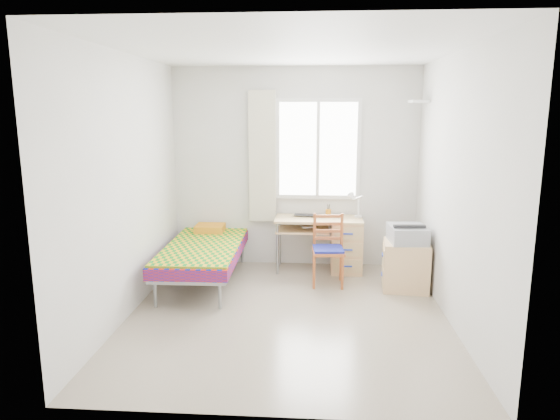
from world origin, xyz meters
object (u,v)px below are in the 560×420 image
object	(u,v)px
desk	(341,242)
printer	(407,234)
bed	(205,249)
cabinet	(405,266)
chair	(329,245)

from	to	relation	value
desk	printer	distance (m)	1.00
bed	cabinet	world-z (taller)	bed
bed	chair	distance (m)	1.50
bed	cabinet	bearing A→B (deg)	-4.30
chair	cabinet	xyz separation A→B (m)	(0.88, -0.14, -0.19)
desk	chair	bearing A→B (deg)	-108.40
printer	bed	bearing A→B (deg)	173.20
chair	cabinet	bearing A→B (deg)	-13.01
bed	chair	world-z (taller)	chair
chair	printer	distance (m)	0.92
bed	cabinet	size ratio (longest dim) A/B	3.33
chair	printer	bearing A→B (deg)	-12.55
bed	printer	xyz separation A→B (m)	(2.39, -0.14, 0.27)
bed	desk	size ratio (longest dim) A/B	1.68
cabinet	printer	size ratio (longest dim) A/B	1.16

